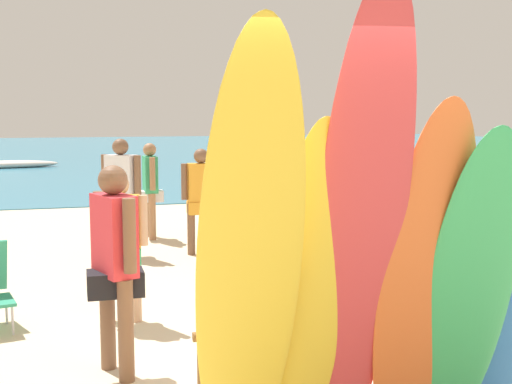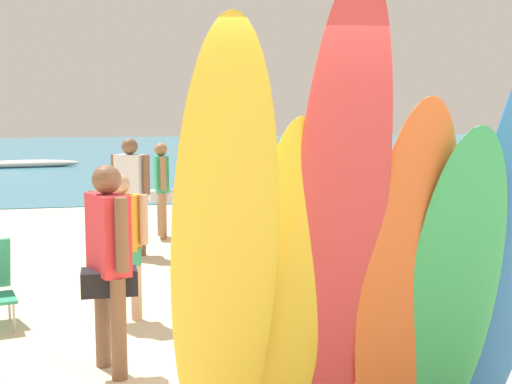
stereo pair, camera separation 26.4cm
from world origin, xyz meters
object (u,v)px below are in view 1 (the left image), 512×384
(surfboard_orange_3, at_px, (423,284))
(distant_boat, at_px, (3,165))
(surfboard_rack, at_px, (350,346))
(surfboard_green_4, at_px, (468,295))
(beachgoer_strolling, at_px, (115,256))
(beachgoer_by_water, at_px, (121,189))
(beachgoer_photographing, at_px, (120,237))
(surfboard_yellow_1, at_px, (308,300))
(surfboard_yellow_0, at_px, (249,271))
(beachgoer_near_rack, at_px, (150,184))
(surfboard_red_2, at_px, (360,237))
(beachgoer_midbeach, at_px, (201,194))

(surfboard_orange_3, distance_m, distant_boat, 23.12)
(surfboard_rack, height_order, surfboard_green_4, surfboard_green_4)
(beachgoer_strolling, bearing_deg, beachgoer_by_water, 154.05)
(surfboard_orange_3, height_order, beachgoer_photographing, surfboard_orange_3)
(surfboard_rack, distance_m, surfboard_orange_3, 0.82)
(surfboard_yellow_1, height_order, surfboard_green_4, surfboard_yellow_1)
(surfboard_yellow_0, bearing_deg, surfboard_green_4, 8.84)
(surfboard_yellow_1, distance_m, distant_boat, 22.96)
(surfboard_yellow_0, relative_size, beachgoer_near_rack, 1.69)
(surfboard_yellow_0, bearing_deg, beachgoer_photographing, 101.22)
(beachgoer_near_rack, bearing_deg, surfboard_red_2, 179.82)
(surfboard_rack, relative_size, beachgoer_photographing, 1.43)
(surfboard_green_4, xyz_separation_m, beachgoer_midbeach, (-0.45, 6.21, -0.12))
(surfboard_red_2, relative_size, beachgoer_near_rack, 1.85)
(surfboard_rack, height_order, beachgoer_photographing, beachgoer_photographing)
(beachgoer_photographing, bearing_deg, beachgoer_midbeach, -94.98)
(surfboard_red_2, height_order, surfboard_green_4, surfboard_red_2)
(beachgoer_midbeach, xyz_separation_m, distant_boat, (-4.27, 16.48, -0.75))
(surfboard_orange_3, xyz_separation_m, beachgoer_photographing, (-1.52, 3.25, -0.24))
(beachgoer_strolling, bearing_deg, surfboard_orange_3, 20.43)
(surfboard_green_4, bearing_deg, surfboard_rack, 134.84)
(beachgoer_photographing, relative_size, distant_boat, 0.38)
(beachgoer_midbeach, height_order, beachgoer_by_water, beachgoer_by_water)
(surfboard_yellow_0, height_order, beachgoer_midbeach, surfboard_yellow_0)
(surfboard_yellow_1, distance_m, surfboard_orange_3, 0.69)
(beachgoer_photographing, xyz_separation_m, beachgoer_strolling, (-0.13, -1.41, 0.12))
(beachgoer_midbeach, bearing_deg, distant_boat, 103.93)
(beachgoer_photographing, height_order, distant_boat, beachgoer_photographing)
(surfboard_rack, xyz_separation_m, surfboard_yellow_1, (-0.49, -0.54, 0.50))
(surfboard_orange_3, xyz_separation_m, surfboard_green_4, (0.29, -0.03, -0.08))
(surfboard_orange_3, bearing_deg, beachgoer_near_rack, 94.63)
(surfboard_red_2, relative_size, surfboard_green_4, 1.38)
(beachgoer_midbeach, xyz_separation_m, beachgoer_photographing, (-1.35, -2.94, -0.04))
(surfboard_yellow_0, bearing_deg, distant_boat, 102.19)
(surfboard_rack, relative_size, beachgoer_by_water, 1.24)
(surfboard_yellow_0, distance_m, distant_boat, 23.09)
(beachgoer_near_rack, height_order, beachgoer_strolling, beachgoer_strolling)
(surfboard_orange_3, height_order, distant_boat, surfboard_orange_3)
(beachgoer_midbeach, relative_size, beachgoer_near_rack, 0.99)
(surfboard_orange_3, relative_size, distant_boat, 0.57)
(surfboard_red_2, distance_m, beachgoer_by_water, 6.53)
(distant_boat, bearing_deg, beachgoer_by_water, -79.06)
(surfboard_yellow_0, distance_m, surfboard_orange_3, 1.11)
(surfboard_yellow_0, bearing_deg, beachgoer_near_rack, 91.37)
(beachgoer_near_rack, bearing_deg, beachgoer_strolling, 168.60)
(surfboard_rack, height_order, distant_boat, surfboard_rack)
(surfboard_yellow_1, height_order, surfboard_red_2, surfboard_red_2)
(surfboard_orange_3, bearing_deg, surfboard_green_4, -6.11)
(surfboard_yellow_1, distance_m, surfboard_green_4, 0.98)
(beachgoer_by_water, bearing_deg, surfboard_green_4, 139.71)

